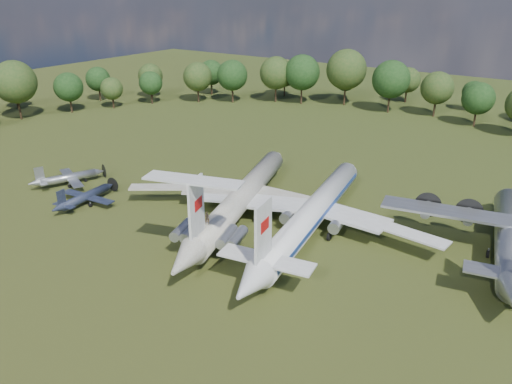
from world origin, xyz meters
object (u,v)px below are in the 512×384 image
Objects in this scene: il62_airliner at (242,201)px; tu104_jet at (312,217)px; small_prop_northwest at (69,179)px; person_on_il62 at (207,218)px; small_prop_west at (85,199)px; an12_transport at (510,241)px.

tu104_jet is at bearing -12.58° from il62_airliner.
small_prop_northwest is at bearing 175.64° from il62_airliner.
small_prop_northwest is 36.96m from person_on_il62.
small_prop_west is 0.98× the size of small_prop_northwest.
person_on_il62 is (-31.94, -21.76, 3.22)m from an12_transport.
an12_transport reaches higher than small_prop_west.
il62_airliner reaches higher than small_prop_west.
tu104_jet reaches higher than il62_airliner.
small_prop_west is 7.84× the size of person_on_il62.
il62_airliner is 3.41× the size of small_prop_northwest.
tu104_jet is 15.99m from person_on_il62.
person_on_il62 is at bearing -9.16° from small_prop_west.
small_prop_northwest is at bearing -46.96° from person_on_il62.
person_on_il62 is at bearing -128.98° from tu104_jet.
small_prop_northwest is at bearing -179.06° from tu104_jet.
il62_airliner is 1.32× the size of an12_transport.
tu104_jet is 1.33× the size of an12_transport.
an12_transport is at bearing -2.68° from il62_airliner.
an12_transport is 38.78m from person_on_il62.
small_prop_northwest is at bearing 152.66° from small_prop_west.
tu104_jet is 3.44× the size of small_prop_northwest.
tu104_jet is at bearing -157.77° from person_on_il62.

